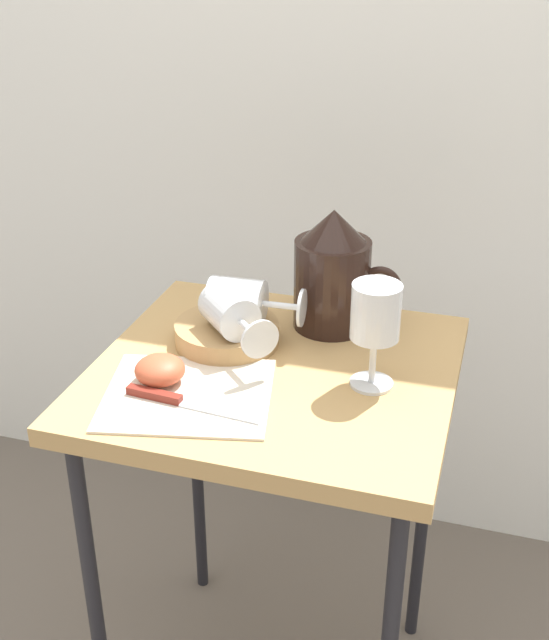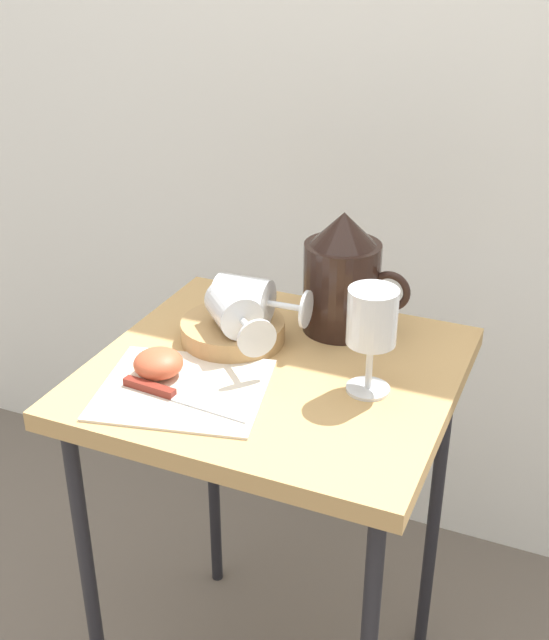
% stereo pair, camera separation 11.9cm
% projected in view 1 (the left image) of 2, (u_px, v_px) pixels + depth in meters
% --- Properties ---
extents(curtain_drape, '(2.40, 0.03, 1.89)m').
position_uv_depth(curtain_drape, '(359.00, 127.00, 1.63)').
color(curtain_drape, white).
rests_on(curtain_drape, ground_plane).
extents(table, '(0.54, 0.51, 0.71)m').
position_uv_depth(table, '(275.00, 406.00, 1.26)').
color(table, tan).
rests_on(table, ground_plane).
extents(linen_napkin, '(0.28, 0.26, 0.00)m').
position_uv_depth(linen_napkin, '(188.00, 394.00, 1.16)').
color(linen_napkin, beige).
rests_on(linen_napkin, table).
extents(basket_tray, '(0.17, 0.17, 0.03)m').
position_uv_depth(basket_tray, '(227.00, 333.00, 1.29)').
color(basket_tray, '#AD8451').
rests_on(basket_tray, table).
extents(pitcher, '(0.18, 0.13, 0.20)m').
position_uv_depth(pitcher, '(333.00, 280.00, 1.32)').
color(pitcher, black).
rests_on(pitcher, table).
extents(wine_glass_upright, '(0.07, 0.07, 0.16)m').
position_uv_depth(wine_glass_upright, '(375.00, 318.00, 1.13)').
color(wine_glass_upright, silver).
rests_on(wine_glass_upright, table).
extents(wine_glass_tipped_near, '(0.15, 0.15, 0.07)m').
position_uv_depth(wine_glass_tipped_near, '(231.00, 312.00, 1.24)').
color(wine_glass_tipped_near, silver).
rests_on(wine_glass_tipped_near, basket_tray).
extents(wine_glass_tipped_far, '(0.15, 0.08, 0.07)m').
position_uv_depth(wine_glass_tipped_far, '(240.00, 301.00, 1.27)').
color(wine_glass_tipped_far, silver).
rests_on(wine_glass_tipped_far, basket_tray).
extents(apple_half_left, '(0.07, 0.07, 0.04)m').
position_uv_depth(apple_half_left, '(160.00, 370.00, 1.17)').
color(apple_half_left, '#C15133').
rests_on(apple_half_left, linen_napkin).
extents(knife, '(0.21, 0.03, 0.01)m').
position_uv_depth(knife, '(173.00, 400.00, 1.13)').
color(knife, silver).
rests_on(knife, linen_napkin).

